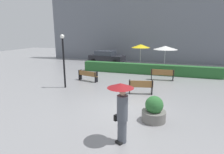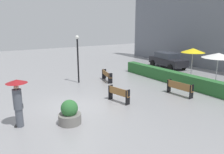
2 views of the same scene
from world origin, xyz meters
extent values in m
plane|color=gray|center=(0.00, 0.00, 0.00)|extent=(60.00, 60.00, 0.00)
cube|color=olive|center=(0.57, 2.55, 0.46)|extent=(1.52, 0.53, 0.04)
cube|color=olive|center=(0.60, 2.43, 0.68)|extent=(1.48, 0.35, 0.40)
cube|color=black|center=(-0.10, 2.39, 0.44)|extent=(0.13, 0.33, 0.88)
cube|color=black|center=(1.25, 2.68, 0.44)|extent=(0.13, 0.33, 0.88)
cube|color=olive|center=(-3.90, 4.50, 0.44)|extent=(1.73, 0.65, 0.04)
cube|color=olive|center=(-3.93, 4.36, 0.64)|extent=(1.68, 0.45, 0.35)
cube|color=black|center=(-4.68, 4.68, 0.41)|extent=(0.14, 0.35, 0.81)
cube|color=black|center=(-3.12, 4.29, 0.41)|extent=(0.14, 0.35, 0.81)
cube|color=olive|center=(1.70, 6.53, 0.43)|extent=(1.83, 0.40, 0.04)
cube|color=olive|center=(1.71, 6.39, 0.67)|extent=(1.81, 0.19, 0.43)
cube|color=black|center=(0.86, 6.44, 0.44)|extent=(0.09, 0.36, 0.89)
cube|color=black|center=(2.54, 6.58, 0.44)|extent=(0.09, 0.36, 0.89)
cylinder|color=#4C515B|center=(0.76, -2.98, 0.42)|extent=(0.32, 0.32, 0.84)
cube|color=black|center=(0.73, -3.03, 0.04)|extent=(0.39, 0.41, 0.08)
cylinder|color=#4C515B|center=(0.76, -2.98, 1.29)|extent=(0.38, 0.38, 0.91)
sphere|color=tan|center=(0.76, -2.98, 1.85)|extent=(0.21, 0.21, 0.21)
cube|color=black|center=(0.56, -2.89, 0.89)|extent=(0.23, 0.29, 0.22)
cylinder|color=black|center=(0.67, -2.93, 1.62)|extent=(0.02, 0.02, 0.90)
cone|color=maroon|center=(0.67, -2.93, 2.07)|extent=(0.91, 0.91, 0.16)
cylinder|color=slate|center=(1.69, -0.98, 0.23)|extent=(1.04, 1.04, 0.46)
sphere|color=#2D6B33|center=(1.69, -0.98, 0.75)|extent=(0.78, 0.78, 0.78)
cylinder|color=black|center=(-4.70, 2.37, 1.70)|extent=(0.12, 0.12, 3.39)
sphere|color=white|center=(-4.70, 2.37, 3.51)|extent=(0.28, 0.28, 0.28)
cylinder|color=silver|center=(-0.76, 10.84, 1.19)|extent=(0.06, 0.06, 2.37)
cone|color=yellow|center=(-0.76, 10.84, 2.37)|extent=(1.91, 1.91, 0.35)
cylinder|color=silver|center=(1.72, 10.42, 1.14)|extent=(0.06, 0.06, 2.29)
cone|color=white|center=(1.72, 10.42, 2.29)|extent=(2.32, 2.32, 0.35)
cube|color=#28602D|center=(0.34, 8.40, 0.46)|extent=(12.39, 0.70, 0.93)
cube|color=slate|center=(0.00, 16.00, 4.77)|extent=(28.00, 1.20, 9.54)
cube|color=black|center=(-5.10, 12.70, 0.67)|extent=(4.38, 2.23, 0.70)
cube|color=#333842|center=(-5.30, 12.73, 1.29)|extent=(2.37, 1.86, 0.55)
cylinder|color=black|center=(-3.58, 13.41, 0.32)|extent=(0.66, 0.29, 0.64)
cylinder|color=black|center=(-3.79, 11.67, 0.32)|extent=(0.66, 0.29, 0.64)
cylinder|color=black|center=(-6.42, 13.74, 0.32)|extent=(0.66, 0.29, 0.64)
cylinder|color=black|center=(-6.62, 12.00, 0.32)|extent=(0.66, 0.29, 0.64)
camera|label=1|loc=(2.18, -8.79, 3.83)|focal=30.16mm
camera|label=2|loc=(10.48, -4.38, 4.48)|focal=34.72mm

